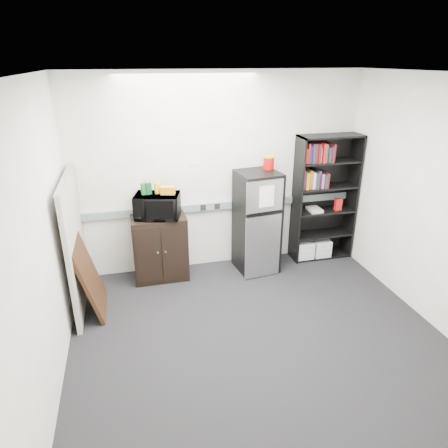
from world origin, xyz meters
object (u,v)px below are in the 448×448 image
object	(u,v)px
bookshelf	(323,196)
refrigerator	(257,222)
cabinet	(160,248)
cubicle_partition	(75,244)
microwave	(157,206)

from	to	relation	value
bookshelf	refrigerator	xyz separation A→B (m)	(-1.05, -0.15, -0.26)
bookshelf	cabinet	size ratio (longest dim) A/B	2.06
bookshelf	cubicle_partition	xyz separation A→B (m)	(-3.41, -0.49, -0.16)
bookshelf	cubicle_partition	bearing A→B (deg)	-171.87
cubicle_partition	bookshelf	bearing A→B (deg)	8.13
bookshelf	microwave	size ratio (longest dim) A/B	3.27
microwave	refrigerator	world-z (taller)	refrigerator
bookshelf	cabinet	distance (m)	2.46
cabinet	refrigerator	bearing A→B (deg)	-3.40
bookshelf	refrigerator	size ratio (longest dim) A/B	1.29
cabinet	refrigerator	distance (m)	1.37
cabinet	refrigerator	xyz separation A→B (m)	(1.35, -0.08, 0.27)
cabinet	microwave	size ratio (longest dim) A/B	1.59
cabinet	microwave	distance (m)	0.61
microwave	cubicle_partition	bearing A→B (deg)	-143.31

